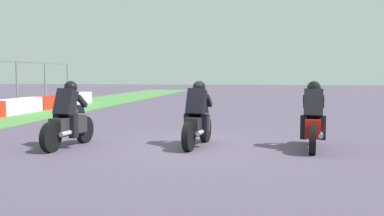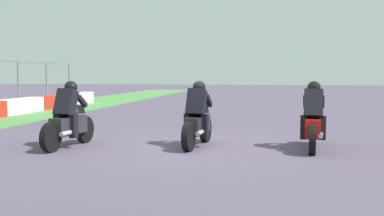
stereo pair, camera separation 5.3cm
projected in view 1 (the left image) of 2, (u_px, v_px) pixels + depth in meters
ground_plane at (193, 147)px, 10.21m from camera, size 120.00×120.00×0.00m
rider_lane_a at (313, 121)px, 9.83m from camera, size 2.04×0.57×1.51m
rider_lane_b at (198, 119)px, 10.22m from camera, size 2.04×0.58×1.51m
rider_lane_c at (68, 120)px, 10.10m from camera, size 2.04×0.58×1.51m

